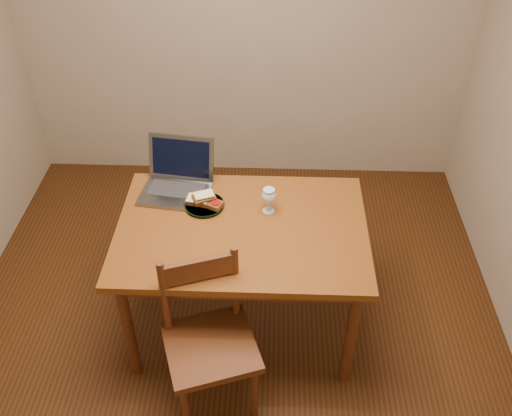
{
  "coord_description": "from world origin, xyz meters",
  "views": [
    {
      "loc": [
        0.22,
        -2.17,
        2.69
      ],
      "look_at": [
        0.14,
        0.12,
        0.8
      ],
      "focal_mm": 40.0,
      "sensor_mm": 36.0,
      "label": 1
    }
  ],
  "objects_px": {
    "chair": "(209,336)",
    "milk_glass": "(269,200)",
    "plate": "(204,205)",
    "laptop": "(178,177)",
    "table": "(242,239)"
  },
  "relations": [
    {
      "from": "plate",
      "to": "milk_glass",
      "type": "height_order",
      "value": "milk_glass"
    },
    {
      "from": "chair",
      "to": "milk_glass",
      "type": "xyz_separation_m",
      "value": [
        0.27,
        0.64,
        0.32
      ]
    },
    {
      "from": "table",
      "to": "laptop",
      "type": "xyz_separation_m",
      "value": [
        -0.37,
        0.33,
        0.16
      ]
    },
    {
      "from": "plate",
      "to": "milk_glass",
      "type": "bearing_deg",
      "value": -4.2
    },
    {
      "from": "chair",
      "to": "table",
      "type": "bearing_deg",
      "value": 56.59
    },
    {
      "from": "milk_glass",
      "to": "laptop",
      "type": "xyz_separation_m",
      "value": [
        -0.51,
        0.19,
        -0.0
      ]
    },
    {
      "from": "plate",
      "to": "laptop",
      "type": "distance_m",
      "value": 0.24
    },
    {
      "from": "laptop",
      "to": "milk_glass",
      "type": "bearing_deg",
      "value": -13.09
    },
    {
      "from": "table",
      "to": "plate",
      "type": "bearing_deg",
      "value": 142.87
    },
    {
      "from": "plate",
      "to": "laptop",
      "type": "bearing_deg",
      "value": 133.97
    },
    {
      "from": "table",
      "to": "milk_glass",
      "type": "height_order",
      "value": "milk_glass"
    },
    {
      "from": "table",
      "to": "chair",
      "type": "relative_size",
      "value": 2.44
    },
    {
      "from": "table",
      "to": "laptop",
      "type": "bearing_deg",
      "value": 138.68
    },
    {
      "from": "plate",
      "to": "milk_glass",
      "type": "relative_size",
      "value": 1.46
    },
    {
      "from": "milk_glass",
      "to": "table",
      "type": "bearing_deg",
      "value": -135.44
    }
  ]
}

